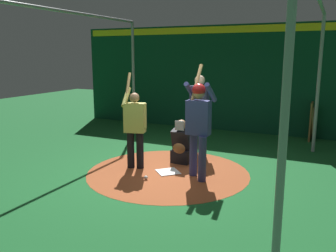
{
  "coord_description": "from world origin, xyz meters",
  "views": [
    {
      "loc": [
        6.13,
        2.91,
        2.33
      ],
      "look_at": [
        0.0,
        0.0,
        0.95
      ],
      "focal_mm": 37.92,
      "sensor_mm": 36.0,
      "label": 1
    }
  ],
  "objects": [
    {
      "name": "visitor",
      "position": [
        0.02,
        -0.74,
        0.91
      ],
      "size": [
        0.54,
        0.57,
        1.95
      ],
      "rotation": [
        0.0,
        0.0,
        0.26
      ],
      "color": "black",
      "rests_on": "ground"
    },
    {
      "name": "umpire",
      "position": [
        -1.53,
        0.08,
        1.06
      ],
      "size": [
        0.23,
        0.49,
        1.86
      ],
      "color": "#4C4C51",
      "rests_on": "ground"
    },
    {
      "name": "home_plate",
      "position": [
        0.0,
        0.0,
        0.01
      ],
      "size": [
        0.59,
        0.59,
        0.01
      ],
      "primitive_type": "cube",
      "rotation": [
        0.0,
        0.0,
        0.79
      ],
      "color": "white",
      "rests_on": "dirt_circle"
    },
    {
      "name": "ground_plane",
      "position": [
        0.0,
        0.0,
        0.0
      ],
      "size": [
        26.22,
        26.22,
        0.0
      ],
      "primitive_type": "plane",
      "color": "#195B28"
    },
    {
      "name": "dirt_circle",
      "position": [
        0.0,
        0.0,
        0.0
      ],
      "size": [
        3.23,
        3.23,
        0.01
      ],
      "primitive_type": "cylinder",
      "color": "#9E4C28",
      "rests_on": "ground"
    },
    {
      "name": "batter",
      "position": [
        0.05,
        0.65,
        1.11
      ],
      "size": [
        0.68,
        0.49,
        2.14
      ],
      "color": "navy",
      "rests_on": "ground"
    },
    {
      "name": "bat_rack",
      "position": [
        -4.24,
        2.38,
        0.49
      ],
      "size": [
        0.7,
        0.19,
        1.05
      ],
      "color": "olive",
      "rests_on": "ground"
    },
    {
      "name": "back_wall",
      "position": [
        -4.48,
        0.0,
        1.61
      ],
      "size": [
        0.22,
        10.22,
        3.19
      ],
      "color": "#0C3D26",
      "rests_on": "ground"
    },
    {
      "name": "catcher",
      "position": [
        -0.71,
        -0.01,
        0.38
      ],
      "size": [
        0.58,
        0.4,
        0.96
      ],
      "color": "black",
      "rests_on": "ground"
    },
    {
      "name": "cage_frame",
      "position": [
        0.0,
        0.0,
        2.28
      ],
      "size": [
        5.95,
        5.13,
        3.27
      ],
      "color": "gray",
      "rests_on": "ground"
    },
    {
      "name": "baseball_0",
      "position": [
        0.57,
        -0.19,
        0.04
      ],
      "size": [
        0.07,
        0.07,
        0.07
      ],
      "primitive_type": "sphere",
      "color": "white",
      "rests_on": "dirt_circle"
    }
  ]
}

